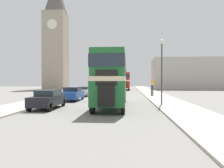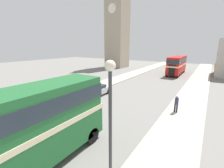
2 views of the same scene
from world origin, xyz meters
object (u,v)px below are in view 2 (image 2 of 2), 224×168
Objects in this scene: street_lamp at (110,119)px; bus_distant at (177,64)px; car_parked_mid at (52,107)px; church_tower at (117,14)px; pedestrian_walking at (176,103)px; car_parked_far at (97,90)px; double_decker_bus at (15,131)px.

bus_distant is at bearing 96.79° from street_lamp.
car_parked_mid is 0.14× the size of church_tower.
car_parked_mid is 10.57m from street_lamp.
pedestrian_walking reaches higher than car_parked_mid.
pedestrian_walking is (4.24, -21.93, -1.36)m from bus_distant.
car_parked_mid is at bearing 157.08° from street_lamp.
car_parked_far is (-5.62, -22.02, -1.72)m from bus_distant.
bus_distant is 22.79m from car_parked_far.
bus_distant reaches higher than car_parked_mid.
street_lamp reaches higher than double_decker_bus.
double_decker_bus is at bearing -111.62° from pedestrian_walking.
street_lamp is at bearing 15.60° from double_decker_bus.
street_lamp is (-0.34, -10.84, 2.87)m from pedestrian_walking.
double_decker_bus is 2.62× the size of car_parked_far.
church_tower reaches higher than street_lamp.
car_parked_far is 2.30× the size of pedestrian_walking.
car_parked_mid is at bearing -88.07° from car_parked_far.
pedestrian_walking is 36.43m from church_tower.
church_tower is at bearing 131.52° from pedestrian_walking.
church_tower reaches higher than bus_distant.
car_parked_mid is 6.84m from car_parked_far.
church_tower is at bearing 111.50° from car_parked_mid.
pedestrian_walking is (9.63, 6.92, 0.29)m from car_parked_mid.
car_parked_mid reaches higher than car_parked_far.
car_parked_far is at bearing 112.89° from double_decker_bus.
pedestrian_walking is 11.22m from street_lamp.
street_lamp is at bearing -48.50° from car_parked_far.
bus_distant is 29.40m from car_parked_mid.
street_lamp is (9.29, -3.93, 3.17)m from car_parked_mid.
church_tower is at bearing 169.94° from bus_distant.
car_parked_mid is 1.07× the size of car_parked_far.
double_decker_bus is at bearing -46.90° from car_parked_mid.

